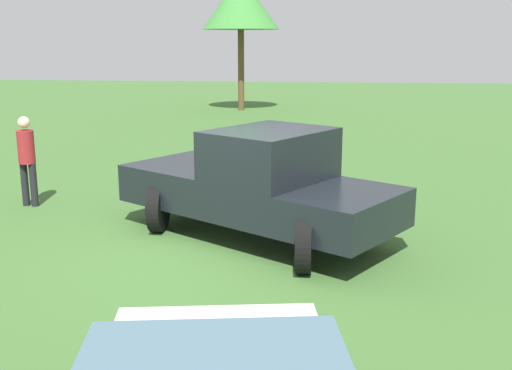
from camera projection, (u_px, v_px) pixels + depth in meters
The scene contains 4 objects.
ground_plane at pixel (215, 255), 9.39m from camera, with size 80.00×80.00×0.00m, color #3D662D.
pickup_truck at pixel (262, 182), 9.94m from camera, with size 4.15×5.00×1.84m.
person_bystander at pixel (27, 156), 11.96m from camera, with size 0.37×0.37×1.78m.
tree_back_right at pixel (241, 3), 27.79m from camera, with size 3.53×3.53×6.05m.
Camera 1 is at (-8.76, -1.62, 3.21)m, focal length 42.99 mm.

